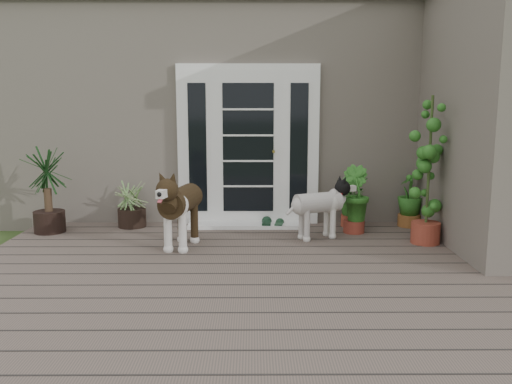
{
  "coord_description": "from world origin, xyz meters",
  "views": [
    {
      "loc": [
        -0.14,
        -4.65,
        1.79
      ],
      "look_at": [
        -0.1,
        1.75,
        0.7
      ],
      "focal_mm": 37.76,
      "sensor_mm": 36.0,
      "label": 1
    }
  ],
  "objects": [
    {
      "name": "clog_right",
      "position": [
        0.04,
        2.35,
        0.17
      ],
      "size": [
        0.18,
        0.35,
        0.1
      ],
      "primitive_type": null,
      "rotation": [
        0.0,
        0.0,
        -0.05
      ],
      "color": "black",
      "rests_on": "deck"
    },
    {
      "name": "herb_b",
      "position": [
        1.16,
        2.06,
        0.44
      ],
      "size": [
        0.59,
        0.59,
        0.64
      ],
      "primitive_type": "imported",
      "rotation": [
        0.0,
        0.0,
        2.14
      ],
      "color": "#1A5117",
      "rests_on": "deck"
    },
    {
      "name": "roof_main",
      "position": [
        0.0,
        4.65,
        3.2
      ],
      "size": [
        7.6,
        4.2,
        0.2
      ],
      "primitive_type": "cube",
      "color": "#2D2826",
      "rests_on": "house_main"
    },
    {
      "name": "door_unit",
      "position": [
        -0.2,
        2.6,
        1.19
      ],
      "size": [
        1.9,
        0.14,
        2.15
      ],
      "primitive_type": "cube",
      "color": "white",
      "rests_on": "deck"
    },
    {
      "name": "door_step",
      "position": [
        -0.2,
        2.4,
        0.14
      ],
      "size": [
        1.6,
        0.4,
        0.05
      ],
      "primitive_type": "cube",
      "color": "white",
      "rests_on": "deck"
    },
    {
      "name": "yucca",
      "position": [
        -2.75,
        2.1,
        0.66
      ],
      "size": [
        0.94,
        0.94,
        1.08
      ],
      "primitive_type": null,
      "rotation": [
        0.0,
        0.0,
        0.31
      ],
      "color": "black",
      "rests_on": "deck"
    },
    {
      "name": "herb_c",
      "position": [
        1.96,
        2.4,
        0.42
      ],
      "size": [
        0.47,
        0.47,
        0.61
      ],
      "primitive_type": "imported",
      "rotation": [
        0.0,
        0.0,
        4.46
      ],
      "color": "#265C1A",
      "rests_on": "deck"
    },
    {
      "name": "sapling",
      "position": [
        1.91,
        1.53,
        1.02
      ],
      "size": [
        0.69,
        0.69,
        1.79
      ],
      "primitive_type": null,
      "rotation": [
        0.0,
        0.0,
        0.41
      ],
      "color": "#1E5418",
      "rests_on": "deck"
    },
    {
      "name": "house_main",
      "position": [
        0.0,
        4.65,
        1.55
      ],
      "size": [
        7.4,
        4.0,
        3.1
      ],
      "primitive_type": "cube",
      "color": "#665E54",
      "rests_on": "ground"
    },
    {
      "name": "clog_left",
      "position": [
        0.21,
        2.33,
        0.16
      ],
      "size": [
        0.18,
        0.31,
        0.09
      ],
      "primitive_type": null,
      "rotation": [
        0.0,
        0.0,
        -0.16
      ],
      "color": "#15351F",
      "rests_on": "deck"
    },
    {
      "name": "deck",
      "position": [
        0.0,
        0.4,
        0.06
      ],
      "size": [
        6.2,
        4.6,
        0.12
      ],
      "primitive_type": "cube",
      "color": "#6B5B4C",
      "rests_on": "ground"
    },
    {
      "name": "herb_a",
      "position": [
        1.17,
        2.4,
        0.41
      ],
      "size": [
        0.62,
        0.62,
        0.57
      ],
      "primitive_type": "imported",
      "rotation": [
        0.0,
        0.0,
        1.01
      ],
      "color": "#23611B",
      "rests_on": "deck"
    },
    {
      "name": "brindle_dog",
      "position": [
        -0.96,
        1.36,
        0.52
      ],
      "size": [
        0.6,
        1.02,
        0.8
      ],
      "primitive_type": null,
      "rotation": [
        0.0,
        0.0,
        2.93
      ],
      "color": "#352513",
      "rests_on": "deck"
    },
    {
      "name": "spider_plant",
      "position": [
        -1.76,
        2.4,
        0.45
      ],
      "size": [
        0.63,
        0.63,
        0.66
      ],
      "primitive_type": null,
      "rotation": [
        0.0,
        0.0,
        0.02
      ],
      "color": "#849F62",
      "rests_on": "deck"
    },
    {
      "name": "white_dog",
      "position": [
        0.65,
        1.75,
        0.45
      ],
      "size": [
        0.85,
        0.62,
        0.65
      ],
      "primitive_type": null,
      "rotation": [
        0.0,
        0.0,
        -1.16
      ],
      "color": "white",
      "rests_on": "deck"
    }
  ]
}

